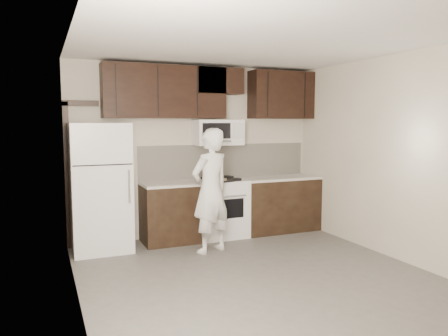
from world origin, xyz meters
TOP-DOWN VIEW (x-y plane):
  - floor at (0.00, 0.00)m, footprint 4.50×4.50m
  - back_wall at (0.00, 2.25)m, footprint 4.00×0.00m
  - ceiling at (0.00, 0.00)m, footprint 4.50×4.50m
  - counter_run at (0.60, 1.94)m, footprint 2.95×0.64m
  - stove at (0.30, 1.94)m, footprint 0.76×0.66m
  - backsplash at (0.50, 2.24)m, footprint 2.90×0.02m
  - upper_cabinets at (0.21, 2.08)m, footprint 3.48×0.35m
  - microwave at (0.30, 2.06)m, footprint 0.76×0.42m
  - refrigerator at (-1.55, 1.89)m, footprint 0.80×0.76m
  - door_trim at (-1.92, 2.21)m, footprint 0.50×0.08m
  - saucepan at (0.12, 2.09)m, footprint 0.27×0.15m
  - baking_tray at (0.17, 1.76)m, footprint 0.48×0.39m
  - pizza at (0.17, 1.76)m, footprint 0.34×0.34m
  - person at (-0.15, 1.23)m, footprint 0.74×0.62m

SIDE VIEW (x-z plane):
  - floor at x=0.00m, z-range 0.00..0.00m
  - counter_run at x=0.60m, z-range 0.00..0.91m
  - stove at x=0.30m, z-range -0.01..0.93m
  - person at x=-0.15m, z-range 0.00..1.73m
  - refrigerator at x=-1.55m, z-range 0.00..1.80m
  - baking_tray at x=0.17m, z-range 0.91..0.93m
  - pizza at x=0.17m, z-range 0.93..0.95m
  - saucepan at x=0.12m, z-range 0.90..1.04m
  - backsplash at x=0.50m, z-range 0.91..1.45m
  - door_trim at x=-1.92m, z-range 0.19..2.31m
  - back_wall at x=0.00m, z-range -0.65..3.35m
  - microwave at x=0.30m, z-range 1.45..1.85m
  - upper_cabinets at x=0.21m, z-range 1.89..2.67m
  - ceiling at x=0.00m, z-range 2.70..2.70m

